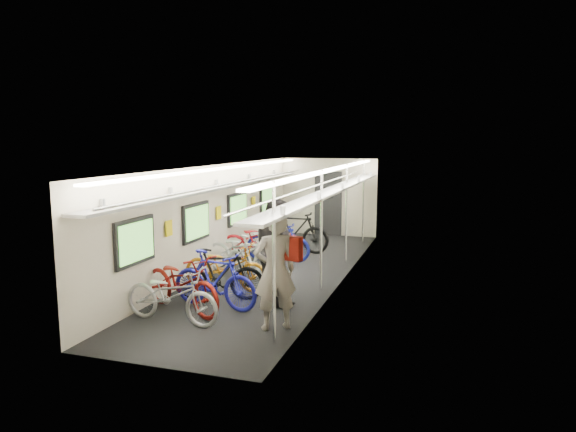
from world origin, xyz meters
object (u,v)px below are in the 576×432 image
Objects in this scene: bicycle_1 at (215,280)px; passenger_mid at (277,250)px; passenger_near at (275,271)px; backpack at (294,249)px; bicycle_0 at (171,295)px.

bicycle_1 is 0.89× the size of passenger_mid.
passenger_near is 0.97× the size of passenger_mid.
passenger_near is 0.45m from backpack.
backpack is (1.61, -0.49, 0.76)m from bicycle_1.
bicycle_1 is 4.53× the size of backpack.
bicycle_1 is 1.24m from passenger_mid.
backpack is (1.95, 0.40, 0.81)m from bicycle_0.
passenger_near is at bearing -75.57° from bicycle_0.
passenger_near is 4.94× the size of backpack.
bicycle_1 reaches higher than bicycle_0.
passenger_mid is at bearing -44.92° from bicycle_1.
passenger_mid is 1.38m from backpack.
backpack reaches higher than bicycle_1.
passenger_near reaches higher than backpack.
bicycle_0 is 1.78m from passenger_near.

